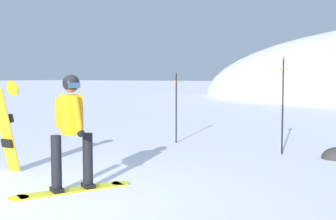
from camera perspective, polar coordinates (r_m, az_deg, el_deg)
The scene contains 5 objects.
ground_plane at distance 6.58m, azimuth -17.15°, elevation -10.75°, with size 300.00×300.00×0.00m, color white.
snowboarder_main at distance 6.69m, azimuth -12.26°, elevation -2.38°, with size 1.00×1.67×1.71m.
spare_snowboard at distance 8.29m, azimuth -19.85°, elevation -1.94°, with size 0.28×0.40×1.62m.
piste_marker_near at distance 9.93m, azimuth 14.44°, elevation 1.36°, with size 0.20×0.20×2.12m.
piste_marker_far at distance 11.31m, azimuth 1.06°, elevation 1.00°, with size 0.20×0.20×1.81m.
Camera 1 is at (4.72, -4.26, 1.69)m, focal length 47.76 mm.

